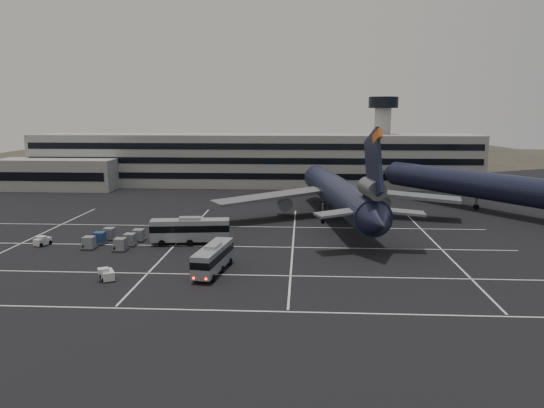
{
  "coord_description": "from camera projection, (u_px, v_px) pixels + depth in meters",
  "views": [
    {
      "loc": [
        13.36,
        -73.17,
        20.12
      ],
      "look_at": [
        8.36,
        13.01,
        5.0
      ],
      "focal_mm": 35.0,
      "sensor_mm": 36.0,
      "label": 1
    }
  ],
  "objects": [
    {
      "name": "tug_b",
      "position": [
        108.0,
        274.0,
        63.98
      ],
      "size": [
        2.51,
        2.87,
        1.59
      ],
      "rotation": [
        0.0,
        0.0,
        0.51
      ],
      "color": "silver",
      "rests_on": "ground"
    },
    {
      "name": "uld_cluster",
      "position": [
        115.0,
        239.0,
        80.83
      ],
      "size": [
        8.07,
        9.17,
        1.86
      ],
      "rotation": [
        0.0,
        0.0,
        -0.15
      ],
      "color": "#2D2D30",
      "rests_on": "ground"
    },
    {
      "name": "lane_markings",
      "position": [
        216.0,
        252.0,
        76.84
      ],
      "size": [
        90.0,
        55.62,
        0.01
      ],
      "color": "silver",
      "rests_on": "ground"
    },
    {
      "name": "ground",
      "position": [
        209.0,
        253.0,
        76.18
      ],
      "size": [
        260.0,
        260.0,
        0.0
      ],
      "primitive_type": "plane",
      "color": "black",
      "rests_on": "ground"
    },
    {
      "name": "trijet_far",
      "position": [
        482.0,
        184.0,
        108.41
      ],
      "size": [
        38.2,
        50.53,
        18.08
      ],
      "rotation": [
        0.0,
        0.0,
        0.6
      ],
      "color": "black",
      "rests_on": "ground"
    },
    {
      "name": "trijet_main",
      "position": [
        339.0,
        193.0,
        97.57
      ],
      "size": [
        46.97,
        57.62,
        18.08
      ],
      "rotation": [
        0.0,
        0.0,
        0.14
      ],
      "color": "black",
      "rests_on": "ground"
    },
    {
      "name": "hills",
      "position": [
        313.0,
        182.0,
        244.41
      ],
      "size": [
        352.0,
        180.0,
        44.0
      ],
      "color": "#38332B",
      "rests_on": "ground"
    },
    {
      "name": "tug_a",
      "position": [
        42.0,
        241.0,
        80.47
      ],
      "size": [
        2.24,
        2.76,
        1.55
      ],
      "rotation": [
        0.0,
        0.0,
        -0.38
      ],
      "color": "silver",
      "rests_on": "ground"
    },
    {
      "name": "bus_far",
      "position": [
        190.0,
        229.0,
        81.01
      ],
      "size": [
        12.23,
        4.25,
        4.23
      ],
      "rotation": [
        0.0,
        0.0,
        1.7
      ],
      "color": "gray",
      "rests_on": "ground"
    },
    {
      "name": "terminal",
      "position": [
        243.0,
        160.0,
        145.12
      ],
      "size": [
        125.0,
        26.0,
        24.0
      ],
      "color": "gray",
      "rests_on": "ground"
    },
    {
      "name": "bus_near",
      "position": [
        213.0,
        257.0,
        66.73
      ],
      "size": [
        3.88,
        10.69,
        3.69
      ],
      "rotation": [
        0.0,
        0.0,
        -0.14
      ],
      "color": "gray",
      "rests_on": "ground"
    }
  ]
}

